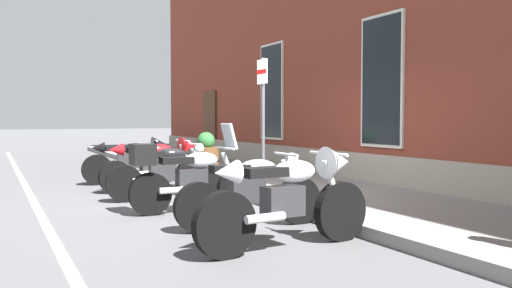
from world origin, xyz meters
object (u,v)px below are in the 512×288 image
at_px(parking_sign, 263,103).
at_px(motorcycle_grey_naked, 252,191).
at_px(motorcycle_red_sport, 159,161).
at_px(barrel_planter, 206,156).
at_px(motorcycle_silver_touring, 188,175).
at_px(motorcycle_black_sport, 134,158).
at_px(motorcycle_white_sport, 293,194).
at_px(motorcycle_black_naked, 167,172).

bearing_deg(parking_sign, motorcycle_grey_naked, -29.15).
xyz_separation_m(motorcycle_red_sport, parking_sign, (1.40, 1.55, 1.10)).
distance_m(motorcycle_red_sport, barrel_planter, 1.98).
xyz_separation_m(motorcycle_silver_touring, parking_sign, (-1.25, 1.87, 1.12)).
distance_m(motorcycle_black_sport, motorcycle_grey_naked, 5.44).
relative_size(motorcycle_red_sport, motorcycle_silver_touring, 1.10).
xyz_separation_m(motorcycle_black_sport, motorcycle_white_sport, (6.61, 0.13, 0.03)).
bearing_deg(motorcycle_black_sport, motorcycle_red_sport, 7.38).
distance_m(motorcycle_black_sport, barrel_planter, 1.64).
bearing_deg(motorcycle_silver_touring, motorcycle_red_sport, 173.09).
relative_size(motorcycle_grey_naked, barrel_planter, 2.14).
height_order(motorcycle_white_sport, parking_sign, parking_sign).
relative_size(motorcycle_black_sport, motorcycle_white_sport, 0.93).
relative_size(motorcycle_red_sport, motorcycle_white_sport, 0.99).
xyz_separation_m(motorcycle_red_sport, barrel_planter, (-1.32, 1.47, -0.02)).
xyz_separation_m(motorcycle_black_naked, motorcycle_grey_naked, (2.82, 0.27, -0.01)).
xyz_separation_m(motorcycle_red_sport, motorcycle_grey_naked, (4.11, 0.03, -0.09)).
height_order(motorcycle_black_sport, motorcycle_red_sport, motorcycle_red_sport).
relative_size(motorcycle_black_naked, parking_sign, 0.86).
relative_size(motorcycle_black_sport, motorcycle_silver_touring, 1.02).
height_order(motorcycle_silver_touring, motorcycle_grey_naked, motorcycle_silver_touring).
xyz_separation_m(motorcycle_silver_touring, motorcycle_grey_naked, (1.46, 0.35, -0.08)).
bearing_deg(motorcycle_silver_touring, barrel_planter, 155.75).
relative_size(motorcycle_black_sport, motorcycle_black_naked, 1.01).
bearing_deg(motorcycle_grey_naked, motorcycle_silver_touring, -166.37).
xyz_separation_m(motorcycle_grey_naked, motorcycle_white_sport, (1.18, -0.08, 0.11)).
bearing_deg(motorcycle_black_naked, motorcycle_silver_touring, -3.67).
bearing_deg(motorcycle_grey_naked, motorcycle_black_sport, -177.85).
xyz_separation_m(motorcycle_red_sport, motorcycle_black_naked, (1.29, -0.23, -0.08)).
distance_m(motorcycle_red_sport, motorcycle_black_naked, 1.31).
height_order(motorcycle_black_naked, barrel_planter, barrel_planter).
height_order(motorcycle_red_sport, motorcycle_silver_touring, motorcycle_silver_touring).
bearing_deg(motorcycle_grey_naked, motorcycle_white_sport, -3.79).
relative_size(motorcycle_black_naked, motorcycle_silver_touring, 1.02).
bearing_deg(motorcycle_red_sport, motorcycle_white_sport, -0.49).
bearing_deg(barrel_planter, parking_sign, 1.62).
xyz_separation_m(motorcycle_black_sport, barrel_planter, (0.00, 1.64, 0.00)).
xyz_separation_m(motorcycle_black_naked, motorcycle_silver_touring, (1.36, -0.09, 0.07)).
height_order(parking_sign, barrel_planter, parking_sign).
bearing_deg(parking_sign, motorcycle_black_sport, -147.76).
xyz_separation_m(motorcycle_black_naked, motorcycle_white_sport, (4.00, 0.19, 0.10)).
bearing_deg(motorcycle_white_sport, motorcycle_red_sport, 179.51).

